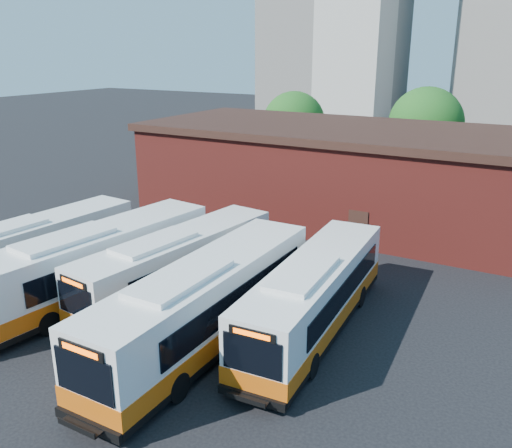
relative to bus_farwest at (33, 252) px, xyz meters
The scene contains 10 objects.
ground 10.36m from the bus_farwest, ahead, with size 220.00×220.00×0.00m, color black.
bus_farwest is the anchor object (origin of this frame).
bus_west 4.53m from the bus_farwest, ahead, with size 4.26×13.30×3.57m.
bus_midwest 8.05m from the bus_farwest, 15.08° to the left, with size 3.88×12.20×3.28m.
bus_mideast 11.60m from the bus_farwest, ahead, with size 2.83×13.37×3.63m.
bus_east 15.02m from the bus_farwest, ahead, with size 3.26×12.34×3.33m.
transit_worker 12.56m from the bus_farwest, 15.76° to the right, with size 0.61×0.40×1.68m, color black.
depot_building 21.17m from the bus_farwest, 61.27° to the left, with size 28.60×12.60×6.40m.
tree_west 30.66m from the bus_farwest, 89.74° to the left, with size 6.00×6.00×7.65m.
tree_mid 34.88m from the bus_farwest, 69.52° to the left, with size 6.56×6.56×8.36m.
Camera 1 is at (12.79, -15.48, 11.51)m, focal length 38.00 mm.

